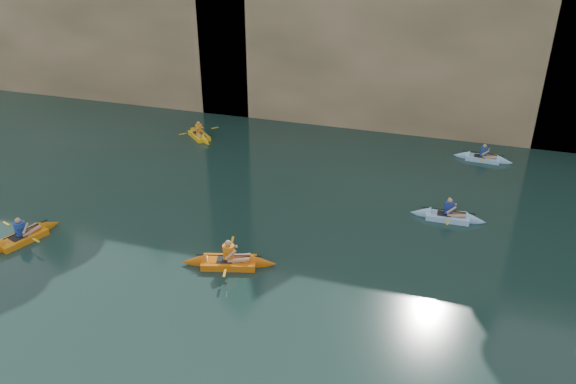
% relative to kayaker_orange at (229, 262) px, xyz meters
% --- Properties ---
extents(cliff_slab_west, '(26.00, 2.40, 10.56)m').
position_rel_kayaker_orange_xyz_m(cliff_slab_west, '(-18.05, 16.05, 5.12)').
color(cliff_slab_west, tan).
rests_on(cliff_slab_west, ground).
extents(cliff_slab_center, '(24.00, 2.40, 11.40)m').
position_rel_kayaker_orange_xyz_m(cliff_slab_center, '(3.95, 16.05, 5.54)').
color(cliff_slab_center, tan).
rests_on(cliff_slab_center, ground).
extents(sea_cave_west, '(4.50, 1.00, 4.00)m').
position_rel_kayaker_orange_xyz_m(sea_cave_west, '(-16.05, 15.40, 1.84)').
color(sea_cave_west, black).
rests_on(sea_cave_west, ground).
extents(sea_cave_center, '(3.50, 1.00, 3.20)m').
position_rel_kayaker_orange_xyz_m(sea_cave_center, '(-2.05, 15.40, 1.44)').
color(sea_cave_center, black).
rests_on(sea_cave_center, ground).
extents(sea_cave_east, '(5.00, 1.00, 4.50)m').
position_rel_kayaker_orange_xyz_m(sea_cave_east, '(11.95, 15.40, 2.09)').
color(sea_cave_east, black).
rests_on(sea_cave_east, ground).
extents(kayaker_orange, '(3.50, 2.48, 1.30)m').
position_rel_kayaker_orange_xyz_m(kayaker_orange, '(0.00, 0.00, 0.00)').
color(kayaker_orange, orange).
rests_on(kayaker_orange, ground).
extents(kayaker_ltblue_near, '(3.05, 2.37, 1.20)m').
position_rel_kayaker_orange_xyz_m(kayaker_ltblue_near, '(7.23, 5.79, -0.01)').
color(kayaker_ltblue_near, '#98CCFF').
rests_on(kayaker_ltblue_near, ground).
extents(kayaker_yellow, '(2.57, 2.46, 1.17)m').
position_rel_kayaker_orange_xyz_m(kayaker_yellow, '(-6.43, 10.94, -0.01)').
color(kayaker_yellow, yellow).
rests_on(kayaker_yellow, ground).
extents(kayaker_ltblue_mid, '(2.92, 2.19, 1.10)m').
position_rel_kayaker_orange_xyz_m(kayaker_ltblue_mid, '(8.55, 12.45, -0.02)').
color(kayaker_ltblue_mid, '#96CDFB').
rests_on(kayaker_ltblue_mid, ground).
extents(kayaker_extra_west, '(2.36, 3.26, 1.26)m').
position_rel_kayaker_orange_xyz_m(kayaker_extra_west, '(-8.21, -0.89, -0.00)').
color(kayaker_extra_west, orange).
rests_on(kayaker_extra_west, ground).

